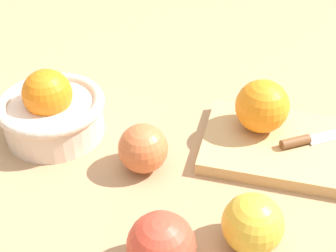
{
  "coord_description": "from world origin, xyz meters",
  "views": [
    {
      "loc": [
        0.0,
        -0.44,
        0.45
      ],
      "look_at": [
        -0.01,
        0.08,
        0.04
      ],
      "focal_mm": 48.25,
      "sensor_mm": 36.0,
      "label": 1
    }
  ],
  "objects": [
    {
      "name": "cutting_board",
      "position": [
        0.16,
        0.07,
        0.01
      ],
      "size": [
        0.26,
        0.21,
        0.02
      ],
      "primitive_type": "cube",
      "rotation": [
        0.0,
        0.0,
        -0.23
      ],
      "color": "tan",
      "rests_on": "ground_plane"
    },
    {
      "name": "orange_on_board",
      "position": [
        0.13,
        0.1,
        0.06
      ],
      "size": [
        0.08,
        0.08,
        0.08
      ],
      "primitive_type": "sphere",
      "color": "orange",
      "rests_on": "cutting_board"
    },
    {
      "name": "ground_plane",
      "position": [
        0.0,
        0.0,
        0.0
      ],
      "size": [
        2.4,
        2.4,
        0.0
      ],
      "primitive_type": "plane",
      "color": "tan"
    },
    {
      "name": "apple_front_right",
      "position": [
        0.09,
        -0.1,
        0.04
      ],
      "size": [
        0.07,
        0.07,
        0.07
      ],
      "primitive_type": "sphere",
      "color": "gold",
      "rests_on": "ground_plane"
    },
    {
      "name": "knife",
      "position": [
        0.21,
        0.07,
        0.02
      ],
      "size": [
        0.15,
        0.07,
        0.01
      ],
      "color": "silver",
      "rests_on": "cutting_board"
    },
    {
      "name": "bowl",
      "position": [
        -0.19,
        0.11,
        0.04
      ],
      "size": [
        0.16,
        0.16,
        0.11
      ],
      "color": "beige",
      "rests_on": "ground_plane"
    },
    {
      "name": "apple_front_center",
      "position": [
        -0.01,
        -0.13,
        0.04
      ],
      "size": [
        0.08,
        0.08,
        0.08
      ],
      "primitive_type": "sphere",
      "color": "#D6422D",
      "rests_on": "ground_plane"
    },
    {
      "name": "apple_back_left",
      "position": [
        -0.04,
        0.03,
        0.04
      ],
      "size": [
        0.07,
        0.07,
        0.07
      ],
      "primitive_type": "sphere",
      "color": "#CC6638",
      "rests_on": "ground_plane"
    }
  ]
}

